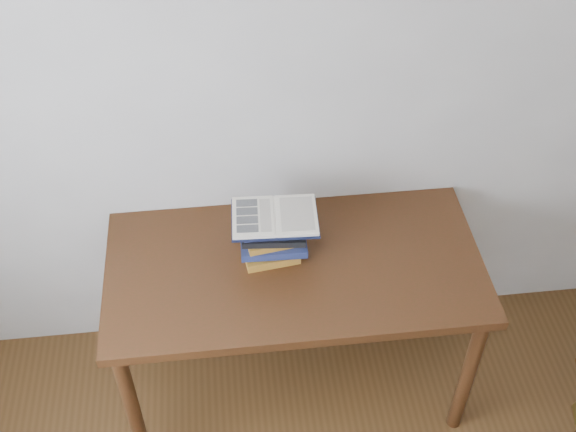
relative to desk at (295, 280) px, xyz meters
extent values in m
cube|color=#A7A49E|center=(0.03, 0.37, 0.61)|extent=(3.50, 0.04, 2.60)
cube|color=white|center=(0.03, -1.38, 1.91)|extent=(3.50, 3.50, 0.04)
cube|color=#3F1E0F|center=(0.00, 0.00, 0.08)|extent=(1.47, 0.74, 0.04)
cylinder|color=#3F1E0F|center=(-0.68, -0.31, -0.32)|extent=(0.06, 0.06, 0.75)
cylinder|color=#3F1E0F|center=(0.68, -0.31, -0.32)|extent=(0.06, 0.06, 0.75)
cylinder|color=#3F1E0F|center=(-0.68, 0.31, -0.32)|extent=(0.06, 0.06, 0.75)
cylinder|color=#3F1E0F|center=(0.68, 0.31, -0.32)|extent=(0.06, 0.06, 0.75)
cube|color=#A36F25|center=(-0.09, 0.06, 0.11)|extent=(0.23, 0.19, 0.04)
cube|color=navy|center=(-0.07, 0.08, 0.15)|extent=(0.21, 0.15, 0.03)
cube|color=navy|center=(-0.08, 0.06, 0.18)|extent=(0.26, 0.19, 0.03)
cube|color=#A36F25|center=(-0.08, 0.06, 0.21)|extent=(0.23, 0.18, 0.03)
cube|color=black|center=(-0.07, 0.06, 0.24)|extent=(0.25, 0.19, 0.03)
cube|color=navy|center=(-0.08, 0.08, 0.27)|extent=(0.24, 0.18, 0.03)
cube|color=black|center=(-0.07, 0.07, 0.29)|extent=(0.34, 0.24, 0.01)
cube|color=beige|center=(-0.15, 0.07, 0.30)|extent=(0.17, 0.22, 0.01)
cube|color=beige|center=(0.01, 0.06, 0.30)|extent=(0.17, 0.22, 0.01)
cylinder|color=beige|center=(-0.07, 0.07, 0.30)|extent=(0.02, 0.22, 0.01)
cube|color=black|center=(-0.17, 0.14, 0.31)|extent=(0.08, 0.04, 0.00)
cube|color=black|center=(-0.17, 0.10, 0.31)|extent=(0.08, 0.04, 0.00)
cube|color=black|center=(-0.17, 0.05, 0.31)|extent=(0.08, 0.04, 0.00)
cube|color=black|center=(-0.18, 0.00, 0.31)|extent=(0.08, 0.04, 0.00)
cube|color=beige|center=(-0.10, 0.07, 0.31)|extent=(0.05, 0.18, 0.00)
cube|color=beige|center=(0.01, 0.06, 0.31)|extent=(0.13, 0.19, 0.00)
camera|label=1|loc=(-0.24, -1.86, 2.19)|focal=45.00mm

